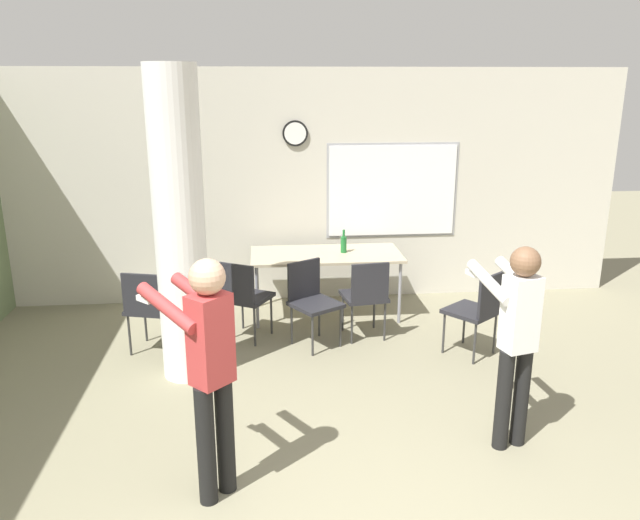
# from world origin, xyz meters

# --- Properties ---
(wall_back) EXTENTS (8.00, 0.15, 2.80)m
(wall_back) POSITION_xyz_m (0.02, 5.06, 1.40)
(wall_back) COLOR beige
(wall_back) RESTS_ON ground_plane
(support_pillar) EXTENTS (0.45, 0.45, 2.80)m
(support_pillar) POSITION_xyz_m (-1.16, 3.00, 1.40)
(support_pillar) COLOR white
(support_pillar) RESTS_ON ground_plane
(folding_table) EXTENTS (1.71, 0.80, 0.75)m
(folding_table) POSITION_xyz_m (0.29, 4.39, 0.70)
(folding_table) COLOR tan
(folding_table) RESTS_ON ground_plane
(bottle_on_table) EXTENTS (0.07, 0.07, 0.27)m
(bottle_on_table) POSITION_xyz_m (0.49, 4.41, 0.85)
(bottle_on_table) COLOR #1E6B2D
(bottle_on_table) RESTS_ON folding_table
(chair_near_pillar) EXTENTS (0.54, 0.54, 0.87)m
(chair_near_pillar) POSITION_xyz_m (-1.57, 3.51, 0.51)
(chair_near_pillar) COLOR #232328
(chair_near_pillar) RESTS_ON ground_plane
(chair_table_right) EXTENTS (0.50, 0.50, 0.87)m
(chair_table_right) POSITION_xyz_m (0.63, 3.65, 0.51)
(chair_table_right) COLOR #232328
(chair_table_right) RESTS_ON ground_plane
(chair_mid_room) EXTENTS (0.62, 0.62, 0.87)m
(chair_mid_room) POSITION_xyz_m (1.65, 3.12, 0.51)
(chair_mid_room) COLOR #232328
(chair_mid_room) RESTS_ON ground_plane
(chair_table_left) EXTENTS (0.60, 0.60, 0.87)m
(chair_table_left) POSITION_xyz_m (-0.64, 3.74, 0.51)
(chair_table_left) COLOR #232328
(chair_table_left) RESTS_ON ground_plane
(chair_table_front) EXTENTS (0.61, 0.61, 0.87)m
(chair_table_front) POSITION_xyz_m (0.05, 3.57, 0.51)
(chair_table_front) COLOR #232328
(chair_table_front) RESTS_ON ground_plane
(person_playing_side) EXTENTS (0.45, 0.61, 1.55)m
(person_playing_side) POSITION_xyz_m (1.37, 1.57, 0.91)
(person_playing_side) COLOR black
(person_playing_side) RESTS_ON ground_plane
(person_playing_front) EXTENTS (0.64, 0.63, 1.64)m
(person_playing_front) POSITION_xyz_m (-0.79, 1.18, 0.96)
(person_playing_front) COLOR black
(person_playing_front) RESTS_ON ground_plane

